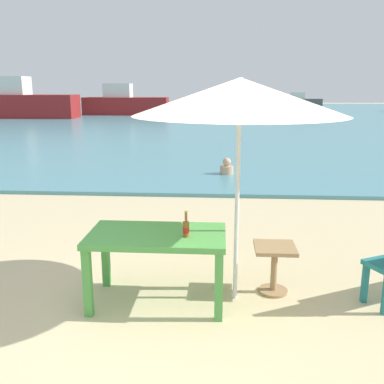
% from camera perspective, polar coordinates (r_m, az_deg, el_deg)
% --- Properties ---
extents(ground_plane, '(120.00, 120.00, 0.00)m').
position_cam_1_polar(ground_plane, '(4.26, -0.14, -17.68)').
color(ground_plane, beige).
extents(sea_water, '(120.00, 50.00, 0.08)m').
position_cam_1_polar(sea_water, '(33.70, 3.49, 9.93)').
color(sea_water, teal).
rests_on(sea_water, ground_plane).
extents(picnic_table_green, '(1.40, 0.80, 0.76)m').
position_cam_1_polar(picnic_table_green, '(4.50, -4.61, -6.72)').
color(picnic_table_green, '#4C9E47').
rests_on(picnic_table_green, ground_plane).
extents(beer_bottle_amber, '(0.07, 0.07, 0.26)m').
position_cam_1_polar(beer_bottle_amber, '(4.32, -0.79, -4.72)').
color(beer_bottle_amber, brown).
rests_on(beer_bottle_amber, picnic_table_green).
extents(patio_umbrella, '(2.10, 2.10, 2.30)m').
position_cam_1_polar(patio_umbrella, '(4.30, 6.29, 12.29)').
color(patio_umbrella, silver).
rests_on(patio_umbrella, ground_plane).
extents(side_table_wood, '(0.44, 0.44, 0.54)m').
position_cam_1_polar(side_table_wood, '(4.87, 10.75, -9.04)').
color(side_table_wood, '#9E7A51').
rests_on(side_table_wood, ground_plane).
extents(swimmer_person, '(0.34, 0.34, 0.41)m').
position_cam_1_polar(swimmer_person, '(10.93, 4.57, 3.20)').
color(swimmer_person, tan).
rests_on(swimmer_person, sea_water).
extents(boat_ferry, '(4.30, 1.17, 1.56)m').
position_cam_1_polar(boat_ferry, '(48.74, 14.05, 11.41)').
color(boat_ferry, '#4C4C4C').
rests_on(boat_ferry, sea_water).
extents(boat_tanker, '(6.51, 1.78, 2.37)m').
position_cam_1_polar(boat_tanker, '(34.76, -8.81, 11.39)').
color(boat_tanker, maroon).
rests_on(boat_tanker, sea_water).
extents(boat_cargo_ship, '(7.77, 2.12, 2.82)m').
position_cam_1_polar(boat_cargo_ship, '(33.27, -21.66, 10.79)').
color(boat_cargo_ship, maroon).
rests_on(boat_cargo_ship, sea_water).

